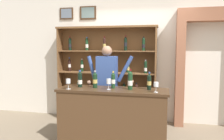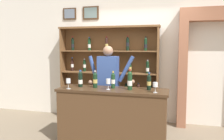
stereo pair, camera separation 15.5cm
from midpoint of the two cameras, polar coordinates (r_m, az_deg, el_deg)
name	(u,v)px [view 1 (the left image)]	position (r m, az deg, el deg)	size (l,w,h in m)	color
back_wall	(135,45)	(5.17, 4.82, 6.26)	(12.00, 0.19, 3.38)	silver
wine_shelf	(106,72)	(5.08, -2.30, -0.49)	(2.23, 0.30, 2.08)	brown
archway_doorway	(213,61)	(5.08, 23.05, 1.98)	(1.48, 0.45, 2.41)	#935B42
tasting_counter	(112,117)	(3.90, -1.04, -11.66)	(1.82, 0.54, 0.95)	#4C331E
shopkeeper	(107,79)	(4.42, -2.24, -2.36)	(0.92, 0.22, 1.67)	#2D3347
tasting_bottle_bianco	(80,79)	(4.00, -9.08, -2.26)	(0.08, 0.08, 0.29)	black
tasting_bottle_chianti	(95,80)	(3.89, -5.39, -2.45)	(0.08, 0.08, 0.29)	black
tasting_bottle_super_tuscan	(113,80)	(3.83, -0.87, -2.56)	(0.07, 0.07, 0.29)	#19381E
tasting_bottle_rosso	(130,80)	(3.72, 3.37, -2.59)	(0.08, 0.08, 0.33)	#19381E
tasting_bottle_brunello	(149,82)	(3.73, 8.07, -2.89)	(0.07, 0.07, 0.29)	black
wine_glass_right	(109,82)	(3.71, -2.05, -2.94)	(0.07, 0.07, 0.18)	silver
wine_glass_left	(68,82)	(3.84, -11.99, -2.89)	(0.08, 0.08, 0.17)	silver
wine_glass_center	(156,85)	(3.54, 9.68, -3.64)	(0.07, 0.07, 0.16)	silver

